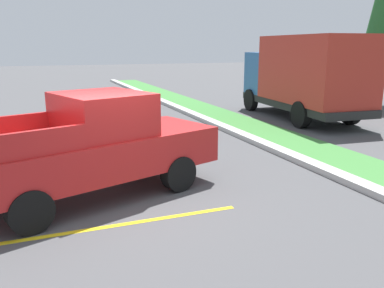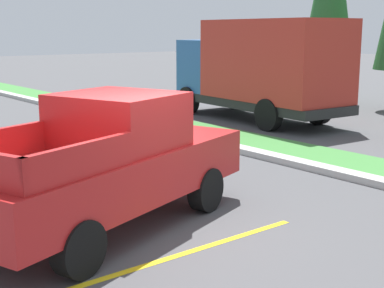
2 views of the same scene
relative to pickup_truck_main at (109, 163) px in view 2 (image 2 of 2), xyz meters
The scene contains 7 objects.
ground_plane 1.24m from the pickup_truck_main, 37.57° to the left, with size 120.00×120.00×0.00m, color #4C4C4F.
parking_line_near 1.85m from the pickup_truck_main, behind, with size 0.12×4.80×0.01m, color yellow.
parking_line_far 1.88m from the pickup_truck_main, ahead, with size 0.12×4.80×0.01m, color yellow.
curb_strip 5.52m from the pickup_truck_main, 84.38° to the left, with size 56.00×0.40×0.15m, color #B2B2AD.
grass_median 6.61m from the pickup_truck_main, 85.32° to the left, with size 56.00×1.80×0.06m, color #42843D.
pickup_truck_main is the anchor object (origin of this frame).
cargo_truck_distant 11.20m from the pickup_truck_main, 122.40° to the left, with size 6.96×2.94×3.40m.
Camera 2 is at (6.78, -4.64, 3.05)m, focal length 52.08 mm.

